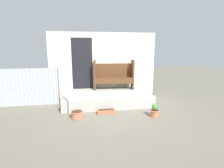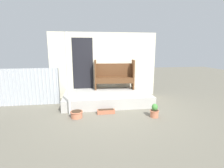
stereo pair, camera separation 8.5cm
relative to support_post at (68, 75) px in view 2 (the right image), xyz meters
The scene contains 9 objects.
ground_plane 1.78m from the support_post, ahead, with size 24.00×24.00×0.00m, color #706B5B.
porch_slab 1.91m from the support_post, 37.98° to the left, with size 3.09×1.75×0.37m.
house_wall 2.26m from the support_post, 57.06° to the left, with size 4.29×0.08×2.60m.
fence_corrugated 2.22m from the support_post, 148.22° to the left, with size 2.79×0.05×1.31m.
support_post is the anchor object (origin of this frame).
bench 2.31m from the support_post, 44.47° to the left, with size 1.58×0.53×1.16m.
flower_pot_left 1.16m from the support_post, 52.59° to the right, with size 0.37×0.37×0.20m.
flower_pot_middle 2.74m from the support_post, 13.51° to the right, with size 0.27×0.27×0.41m.
planter_box_rect 1.59m from the support_post, ahead, with size 0.54×0.16×0.13m.
Camera 2 is at (-0.78, -5.28, 1.99)m, focal length 28.00 mm.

